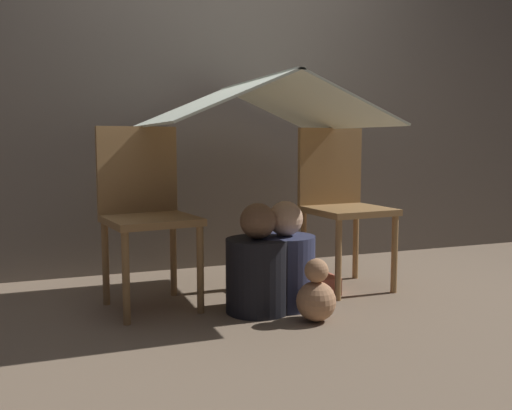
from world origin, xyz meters
The scene contains 9 objects.
ground_plane centered at (0.00, 0.00, 0.00)m, with size 8.80×8.80×0.00m, color #7A6651.
wall_back centered at (0.00, 0.95, 1.25)m, with size 7.00×0.05×2.50m.
chair_left centered at (-0.58, 0.15, 0.52)m, with size 0.49×0.49×0.94m.
chair_right centered at (0.57, 0.15, 0.52)m, with size 0.47×0.47×0.94m.
sheet_canopy centered at (0.00, 0.07, 1.06)m, with size 1.15×1.14×0.25m.
person_front centered at (-0.08, -0.16, 0.22)m, with size 0.33×0.33×0.56m.
person_second centered at (0.08, -0.14, 0.23)m, with size 0.31×0.31×0.56m.
floor_cushion centered at (0.27, 0.09, 0.05)m, with size 0.38×0.30×0.10m.
plush_toy centered at (0.13, -0.40, 0.12)m, with size 0.19×0.19×0.30m.
Camera 1 is at (-1.08, -2.80, 0.87)m, focal length 40.00 mm.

